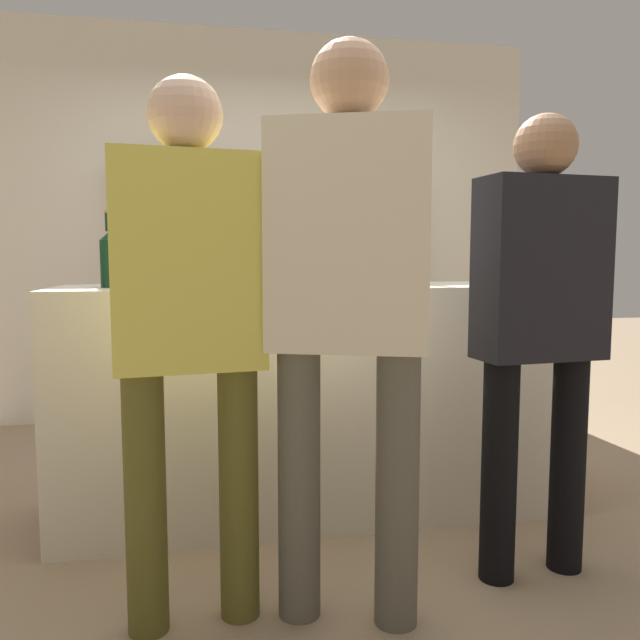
# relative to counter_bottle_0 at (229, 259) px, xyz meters

# --- Properties ---
(ground_plane) EXTENTS (16.00, 16.00, 0.00)m
(ground_plane) POSITION_rel_counter_bottle_0_xyz_m (0.41, 0.19, -1.17)
(ground_plane) COLOR #9E8466
(bar_counter) EXTENTS (2.31, 0.63, 1.05)m
(bar_counter) POSITION_rel_counter_bottle_0_xyz_m (0.41, 0.19, -0.65)
(bar_counter) COLOR beige
(bar_counter) RESTS_ON ground_plane
(back_wall) EXTENTS (3.91, 0.12, 2.80)m
(back_wall) POSITION_rel_counter_bottle_0_xyz_m (0.41, 2.10, 0.23)
(back_wall) COLOR beige
(back_wall) RESTS_ON ground_plane
(back_shelf) EXTENTS (2.17, 0.18, 1.84)m
(back_shelf) POSITION_rel_counter_bottle_0_xyz_m (0.42, 1.92, 0.05)
(back_shelf) COLOR #4C3828
(back_shelf) RESTS_ON ground_plane
(counter_bottle_0) EXTENTS (0.08, 0.08, 0.31)m
(counter_bottle_0) POSITION_rel_counter_bottle_0_xyz_m (0.00, 0.00, 0.00)
(counter_bottle_0) COLOR black
(counter_bottle_0) RESTS_ON bar_counter
(counter_bottle_1) EXTENTS (0.07, 0.07, 0.34)m
(counter_bottle_1) POSITION_rel_counter_bottle_0_xyz_m (0.91, 0.25, 0.01)
(counter_bottle_1) COLOR black
(counter_bottle_1) RESTS_ON bar_counter
(counter_bottle_2) EXTENTS (0.08, 0.08, 0.32)m
(counter_bottle_2) POSITION_rel_counter_bottle_0_xyz_m (-0.49, 0.16, 0.00)
(counter_bottle_2) COLOR black
(counter_bottle_2) RESTS_ON bar_counter
(counter_bottle_3) EXTENTS (0.08, 0.08, 0.35)m
(counter_bottle_3) POSITION_rel_counter_bottle_0_xyz_m (-0.32, 0.16, 0.01)
(counter_bottle_3) COLOR black
(counter_bottle_3) RESTS_ON bar_counter
(cork_jar) EXTENTS (0.12, 0.12, 0.12)m
(cork_jar) POSITION_rel_counter_bottle_0_xyz_m (0.60, 0.34, -0.06)
(cork_jar) COLOR silver
(cork_jar) RESTS_ON bar_counter
(customer_center) EXTENTS (0.54, 0.37, 1.83)m
(customer_center) POSITION_rel_counter_bottle_0_xyz_m (0.33, -0.70, -0.10)
(customer_center) COLOR #575347
(customer_center) RESTS_ON ground_plane
(customer_left) EXTENTS (0.48, 0.25, 1.72)m
(customer_left) POSITION_rel_counter_bottle_0_xyz_m (-0.16, -0.63, -0.16)
(customer_left) COLOR brown
(customer_left) RESTS_ON ground_plane
(customer_right) EXTENTS (0.47, 0.24, 1.68)m
(customer_right) POSITION_rel_counter_bottle_0_xyz_m (1.07, -0.55, -0.19)
(customer_right) COLOR black
(customer_right) RESTS_ON ground_plane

